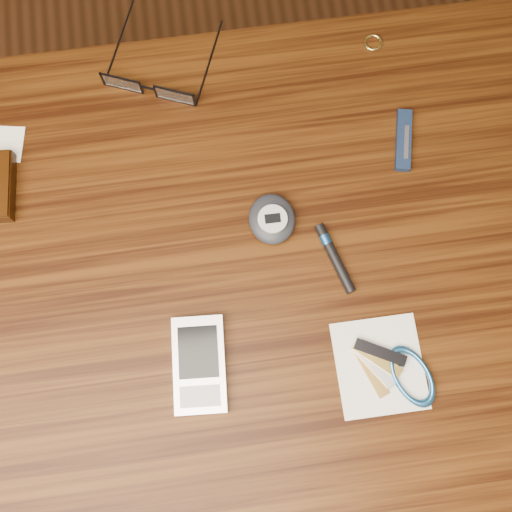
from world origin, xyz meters
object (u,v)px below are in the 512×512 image
at_px(pedometer, 272,219).
at_px(desk, 239,306).
at_px(pda_phone, 199,365).
at_px(notepad_keys, 396,371).
at_px(eyeglasses, 150,85).
at_px(pocket_knife, 403,140).

bearing_deg(pedometer, desk, -123.70).
relative_size(pda_phone, pedometer, 1.74).
bearing_deg(notepad_keys, pda_phone, 170.61).
height_order(eyeglasses, pocket_knife, eyeglasses).
xyz_separation_m(pda_phone, notepad_keys, (0.22, -0.04, -0.00)).
height_order(pedometer, pocket_knife, pedometer).
bearing_deg(desk, eyeglasses, 105.03).
bearing_deg(notepad_keys, desk, 145.32).
height_order(desk, pocket_knife, pocket_knife).
bearing_deg(pda_phone, pedometer, 56.38).
distance_m(desk, pocket_knife, 0.30).
height_order(desk, pedometer, pedometer).
relative_size(eyeglasses, pedometer, 2.53).
bearing_deg(desk, pda_phone, -123.54).
xyz_separation_m(desk, notepad_keys, (0.17, -0.12, 0.11)).
height_order(desk, pda_phone, pda_phone).
bearing_deg(pedometer, pocket_knife, 24.73).
xyz_separation_m(pedometer, pocket_knife, (0.18, 0.08, -0.01)).
relative_size(pda_phone, notepad_keys, 0.93).
xyz_separation_m(desk, pedometer, (0.05, 0.08, 0.11)).
distance_m(desk, eyeglasses, 0.31).
bearing_deg(pda_phone, notepad_keys, -9.39).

